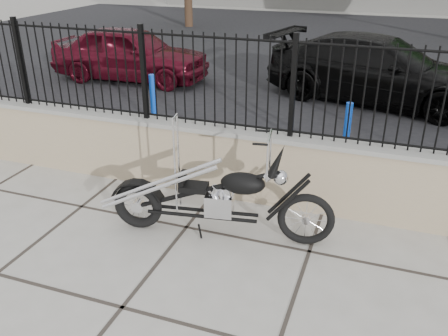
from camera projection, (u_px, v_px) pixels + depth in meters
The scene contains 9 objects.
ground_plane at pixel (122, 308), 4.47m from camera, with size 90.00×90.00×0.00m, color #99968E.
parking_lot at pixel (326, 53), 15.13m from camera, with size 30.00×30.00×0.00m, color black.
retaining_wall at pixel (215, 160), 6.40m from camera, with size 14.00×0.36×0.96m, color gray.
iron_fence at pixel (215, 81), 5.94m from camera, with size 14.00×0.08×1.20m, color black.
chopper_motorcycle at pixel (215, 179), 5.29m from camera, with size 2.47×0.43×1.48m, color black, non-canonical shape.
car_red at pixel (130, 53), 11.84m from camera, with size 1.58×3.94×1.34m, color #4A0A17.
car_black at pixel (378, 70), 10.14m from camera, with size 1.96×4.81×1.40m, color black.
bollard_a at pixel (153, 101), 8.78m from camera, with size 0.12×0.12×0.99m, color #0E23D7.
bollard_b at pixel (347, 131), 7.48m from camera, with size 0.11×0.11×0.91m, color #0C49B6.
Camera 1 is at (2.09, -2.96, 3.10)m, focal length 38.00 mm.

